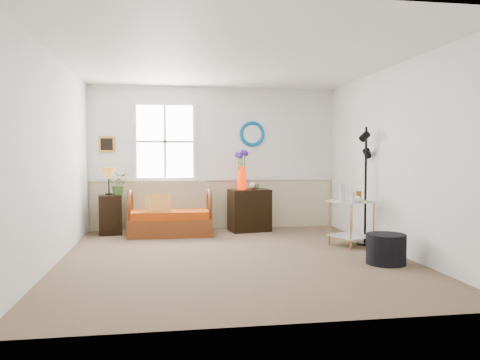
{
  "coord_description": "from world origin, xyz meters",
  "views": [
    {
      "loc": [
        -0.87,
        -6.08,
        1.36
      ],
      "look_at": [
        0.17,
        0.57,
        1.0
      ],
      "focal_mm": 35.0,
      "sensor_mm": 36.0,
      "label": 1
    }
  ],
  "objects": [
    {
      "name": "picture",
      "position": [
        -1.92,
        2.48,
        1.55
      ],
      "size": [
        0.28,
        0.03,
        0.28
      ],
      "primitive_type": "cube",
      "color": "#BD7F31",
      "rests_on": "walls"
    },
    {
      "name": "throw_pillow",
      "position": [
        -1.01,
        1.78,
        0.5
      ],
      "size": [
        0.42,
        0.14,
        0.41
      ],
      "primitive_type": null,
      "rotation": [
        0.0,
        0.0,
        0.08
      ],
      "color": "orange",
      "rests_on": "loveseat"
    },
    {
      "name": "floor",
      "position": [
        0.0,
        0.0,
        0.0
      ],
      "size": [
        4.5,
        5.0,
        0.01
      ],
      "primitive_type": "cube",
      "color": "brown",
      "rests_on": "ground"
    },
    {
      "name": "flower_vase",
      "position": [
        0.45,
        2.11,
        1.09
      ],
      "size": [
        0.28,
        0.28,
        0.69
      ],
      "primitive_type": null,
      "rotation": [
        0.0,
        0.0,
        0.58
      ],
      "color": "red",
      "rests_on": "cabinet"
    },
    {
      "name": "window",
      "position": [
        -0.9,
        2.47,
        1.6
      ],
      "size": [
        1.14,
        0.06,
        1.44
      ],
      "primitive_type": null,
      "color": "white",
      "rests_on": "walls"
    },
    {
      "name": "wainscot",
      "position": [
        0.0,
        2.48,
        0.45
      ],
      "size": [
        4.46,
        0.02,
        0.9
      ],
      "primitive_type": "cube",
      "color": "#C8B990",
      "rests_on": "walls"
    },
    {
      "name": "potted_plant",
      "position": [
        -1.69,
        2.17,
        0.81
      ],
      "size": [
        0.35,
        0.39,
        0.29
      ],
      "primitive_type": "imported",
      "rotation": [
        0.0,
        0.0,
        -0.05
      ],
      "color": "#3F5F2C",
      "rests_on": "lamp_stand"
    },
    {
      "name": "lamp_stand",
      "position": [
        -1.84,
        2.13,
        0.33
      ],
      "size": [
        0.43,
        0.43,
        0.67
      ],
      "primitive_type": null,
      "rotation": [
        0.0,
        0.0,
        0.14
      ],
      "color": "black",
      "rests_on": "floor"
    },
    {
      "name": "side_table",
      "position": [
        1.84,
        0.49,
        0.34
      ],
      "size": [
        0.7,
        0.7,
        0.68
      ],
      "primitive_type": null,
      "rotation": [
        0.0,
        0.0,
        0.38
      ],
      "color": "#C58F3E",
      "rests_on": "floor"
    },
    {
      "name": "loveseat",
      "position": [
        -0.82,
        1.89,
        0.45
      ],
      "size": [
        1.39,
        0.8,
        0.9
      ],
      "primitive_type": null,
      "rotation": [
        0.0,
        0.0,
        -0.01
      ],
      "color": "brown",
      "rests_on": "floor"
    },
    {
      "name": "floor_lamp",
      "position": [
        2.1,
        0.59,
        0.89
      ],
      "size": [
        0.34,
        0.34,
        1.78
      ],
      "primitive_type": null,
      "rotation": [
        0.0,
        0.0,
        0.41
      ],
      "color": "black",
      "rests_on": "floor"
    },
    {
      "name": "walls",
      "position": [
        0.0,
        0.0,
        1.3
      ],
      "size": [
        4.51,
        5.01,
        2.6
      ],
      "color": "white",
      "rests_on": "floor"
    },
    {
      "name": "cabinet",
      "position": [
        0.58,
        2.1,
        0.37
      ],
      "size": [
        0.76,
        0.56,
        0.75
      ],
      "primitive_type": null,
      "rotation": [
        0.0,
        0.0,
        0.16
      ],
      "color": "black",
      "rests_on": "floor"
    },
    {
      "name": "tabletop_items",
      "position": [
        1.82,
        0.44,
        0.81
      ],
      "size": [
        0.58,
        0.58,
        0.25
      ],
      "primitive_type": null,
      "rotation": [
        0.0,
        0.0,
        0.64
      ],
      "color": "silver",
      "rests_on": "side_table"
    },
    {
      "name": "table_lamp",
      "position": [
        -1.85,
        2.1,
        0.91
      ],
      "size": [
        0.28,
        0.28,
        0.48
      ],
      "primitive_type": null,
      "rotation": [
        0.0,
        0.0,
        0.06
      ],
      "color": "orange",
      "rests_on": "lamp_stand"
    },
    {
      "name": "mirror",
      "position": [
        0.7,
        2.48,
        1.75
      ],
      "size": [
        0.47,
        0.07,
        0.47
      ],
      "primitive_type": "torus",
      "rotation": [
        1.57,
        0.0,
        0.0
      ],
      "color": "#0672BD",
      "rests_on": "walls"
    },
    {
      "name": "ottoman",
      "position": [
        1.82,
        -0.66,
        0.19
      ],
      "size": [
        0.55,
        0.55,
        0.38
      ],
      "primitive_type": "cylinder",
      "rotation": [
        0.0,
        0.0,
        -0.13
      ],
      "color": "black",
      "rests_on": "floor"
    },
    {
      "name": "ceiling",
      "position": [
        0.0,
        0.0,
        2.6
      ],
      "size": [
        4.5,
        5.0,
        0.01
      ],
      "primitive_type": "cube",
      "color": "white",
      "rests_on": "walls"
    },
    {
      "name": "chair_rail",
      "position": [
        0.0,
        2.47,
        0.92
      ],
      "size": [
        4.46,
        0.04,
        0.06
      ],
      "primitive_type": "cube",
      "color": "white",
      "rests_on": "walls"
    }
  ]
}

